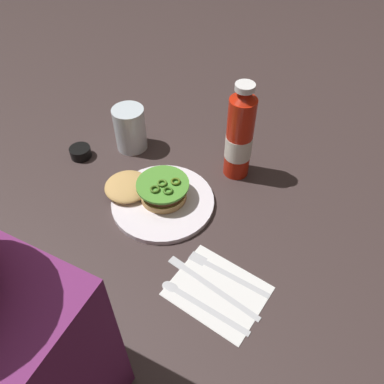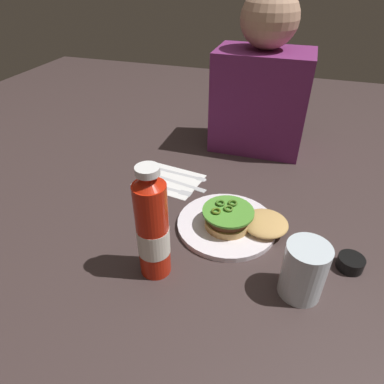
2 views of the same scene
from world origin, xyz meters
The scene contains 11 objects.
ground_plane centered at (0.00, 0.00, 0.00)m, with size 3.00×3.00×0.00m, color #3B2D2C.
dinner_plate centered at (-0.06, 0.12, 0.01)m, with size 0.25×0.25×0.01m, color white.
burger_sandwich centered at (-0.03, 0.12, 0.03)m, with size 0.21×0.14×0.05m.
ketchup_bottle centered at (-0.18, -0.06, 0.12)m, with size 0.07×0.07×0.26m.
water_glass centered at (0.12, -0.03, 0.06)m, with size 0.08×0.08×0.12m, color silver.
condiment_cup centered at (0.22, 0.07, 0.01)m, with size 0.06×0.06×0.03m, color black.
napkin centered at (-0.28, 0.28, 0.00)m, with size 0.18×0.15×0.00m, color white.
fork_utensil centered at (-0.26, 0.23, 0.00)m, with size 0.18×0.04×0.00m.
butter_knife centered at (-0.25, 0.27, 0.00)m, with size 0.22×0.06×0.00m.
spoon_utensil centered at (-0.24, 0.32, 0.00)m, with size 0.20×0.04×0.00m.
diner_person centered at (-0.07, 0.59, 0.21)m, with size 0.30×0.20×0.50m.
Camera 2 is at (0.05, -0.51, 0.56)m, focal length 31.47 mm.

